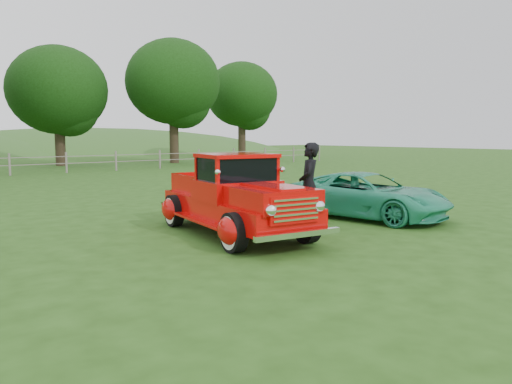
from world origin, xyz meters
TOP-DOWN VIEW (x-y plane):
  - ground at (0.00, 0.00)m, footprint 140.00×140.00m
  - fence_line at (0.00, 22.00)m, footprint 48.00×0.12m
  - tree_near_east at (5.00, 29.00)m, footprint 6.80×6.80m
  - tree_mid_east at (13.00, 27.00)m, footprint 7.20×7.20m
  - tree_far_east at (22.00, 30.00)m, footprint 6.60×6.60m
  - red_pickup at (-0.24, 1.71)m, footprint 2.83×5.20m
  - teal_sedan at (3.77, 1.26)m, footprint 2.65×4.58m
  - man at (1.69, 1.37)m, footprint 0.86×0.85m

SIDE VIEW (x-z plane):
  - ground at x=0.00m, z-range 0.00..0.00m
  - teal_sedan at x=3.77m, z-range 0.00..1.20m
  - fence_line at x=0.00m, z-range 0.00..1.20m
  - red_pickup at x=-0.24m, z-range -0.09..1.69m
  - man at x=1.69m, z-range 0.00..2.00m
  - tree_near_east at x=5.00m, z-range 1.08..9.41m
  - tree_far_east at x=22.00m, z-range 1.43..10.29m
  - tree_mid_east at x=13.00m, z-range 1.45..10.89m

